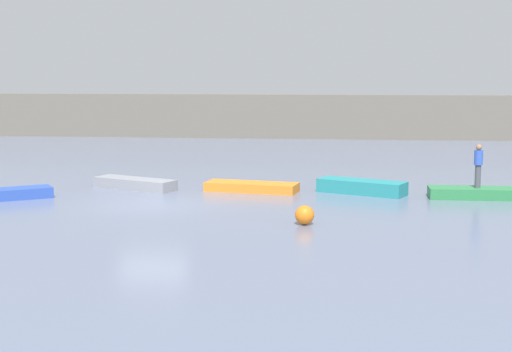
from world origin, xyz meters
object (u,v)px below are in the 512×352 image
(rowboat_blue, at_px, (7,194))
(mooring_buoy, at_px, (305,215))
(rowboat_grey, at_px, (135,184))
(person_blue_shirt, at_px, (478,164))
(rowboat_teal, at_px, (362,187))
(rowboat_orange, at_px, (252,187))
(rowboat_green, at_px, (477,193))

(rowboat_blue, xyz_separation_m, mooring_buoy, (11.36, -3.56, 0.11))
(rowboat_grey, height_order, person_blue_shirt, person_blue_shirt)
(rowboat_teal, distance_m, person_blue_shirt, 4.51)
(rowboat_grey, relative_size, mooring_buoy, 5.77)
(rowboat_orange, bearing_deg, mooring_buoy, -59.07)
(rowboat_orange, height_order, mooring_buoy, mooring_buoy)
(rowboat_orange, bearing_deg, rowboat_teal, 9.24)
(rowboat_blue, distance_m, rowboat_orange, 9.40)
(rowboat_grey, relative_size, rowboat_teal, 1.03)
(rowboat_orange, relative_size, rowboat_teal, 1.06)
(rowboat_teal, relative_size, rowboat_green, 0.96)
(rowboat_teal, relative_size, mooring_buoy, 5.62)
(rowboat_green, bearing_deg, person_blue_shirt, 13.76)
(rowboat_orange, relative_size, mooring_buoy, 5.99)
(rowboat_grey, distance_m, mooring_buoy, 9.72)
(rowboat_grey, height_order, rowboat_orange, rowboat_grey)
(rowboat_green, distance_m, mooring_buoy, 8.46)
(rowboat_teal, distance_m, mooring_buoy, 6.64)
(rowboat_green, bearing_deg, rowboat_orange, 174.66)
(rowboat_grey, xyz_separation_m, rowboat_teal, (9.17, -0.18, 0.05))
(rowboat_blue, bearing_deg, mooring_buoy, -50.34)
(rowboat_orange, height_order, rowboat_green, rowboat_green)
(rowboat_teal, distance_m, rowboat_green, 4.38)
(rowboat_teal, height_order, rowboat_green, rowboat_teal)
(rowboat_blue, distance_m, person_blue_shirt, 17.81)
(rowboat_grey, height_order, rowboat_green, rowboat_grey)
(rowboat_blue, relative_size, rowboat_teal, 0.95)
(rowboat_blue, distance_m, rowboat_teal, 13.61)
(person_blue_shirt, bearing_deg, mooring_buoy, -138.02)
(rowboat_blue, bearing_deg, person_blue_shirt, -26.16)
(rowboat_orange, relative_size, person_blue_shirt, 2.23)
(rowboat_grey, bearing_deg, rowboat_blue, -121.23)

